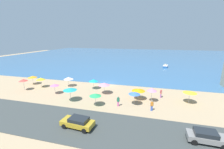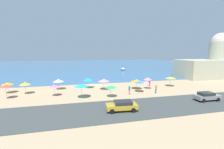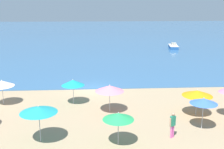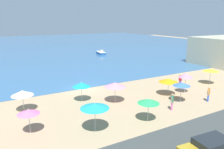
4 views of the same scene
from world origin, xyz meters
name	(u,v)px [view 2 (image 2 of 4)]	position (x,y,z in m)	size (l,w,h in m)	color
ground_plane	(94,84)	(0.00, 0.00, 0.00)	(160.00, 160.00, 0.00)	tan
sea	(84,65)	(0.00, 55.00, 0.03)	(150.00, 110.00, 0.05)	#376593
coastal_road	(108,110)	(0.00, -18.00, 0.03)	(80.00, 8.00, 0.06)	#3A3F3E
beach_umbrella_0	(81,85)	(-3.36, -11.40, 2.28)	(2.44, 2.44, 2.55)	#B2B2B7
beach_umbrella_1	(171,78)	(17.28, -6.97, 2.10)	(2.28, 2.28, 2.35)	#B2B2B7
beach_umbrella_2	(104,80)	(1.48, -6.43, 2.08)	(2.41, 2.41, 2.40)	#B2B2B7
beach_umbrella_3	(111,87)	(1.73, -12.09, 1.97)	(2.01, 2.01, 2.26)	#B2B2B7
beach_umbrella_4	(58,81)	(-8.02, -4.03, 1.98)	(2.21, 2.21, 2.31)	#B2B2B7
beach_umbrella_5	(7,84)	(-17.39, -4.86, 1.93)	(2.17, 2.17, 2.20)	#B2B2B7
beach_umbrella_6	(148,79)	(10.88, -8.10, 2.35)	(1.71, 1.71, 2.69)	#B2B2B7
beach_umbrella_7	(54,86)	(-8.24, -9.06, 1.92)	(1.80, 1.80, 2.18)	#B2B2B7
beach_umbrella_8	(25,84)	(-13.81, -6.31, 2.06)	(1.95, 1.95, 2.37)	#B2B2B7
beach_umbrella_9	(137,81)	(8.49, -7.59, 1.91)	(2.44, 2.44, 2.20)	#B2B2B7
beach_umbrella_10	(88,79)	(-1.70, -4.23, 1.99)	(2.08, 2.08, 2.32)	#B2B2B7
beach_umbrella_11	(139,82)	(8.02, -10.11, 2.15)	(1.97, 1.97, 2.42)	#B2B2B7
beach_umbrella_12	(5,86)	(-16.06, -8.92, 2.33)	(1.79, 1.79, 2.62)	#B2B2B7
bather_0	(156,88)	(10.96, -11.53, 0.98)	(0.52, 0.35, 1.75)	blue
bather_1	(129,89)	(5.49, -11.33, 1.02)	(0.49, 0.38, 1.81)	#DC5FAB
bather_2	(150,82)	(12.65, -5.63, 0.97)	(0.29, 0.56, 1.73)	purple
parked_car_0	(207,96)	(16.81, -17.68, 0.81)	(4.11, 1.84, 1.42)	gray
parked_car_1	(122,105)	(1.82, -18.65, 0.80)	(4.36, 2.18, 1.38)	#AF8E24
skiff_nearshore	(123,69)	(15.95, 26.13, 0.43)	(2.23, 4.63, 1.24)	#255997
harbor_fortress	(211,63)	(37.58, 1.75, 4.62)	(16.93, 9.42, 14.06)	#A7A68C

